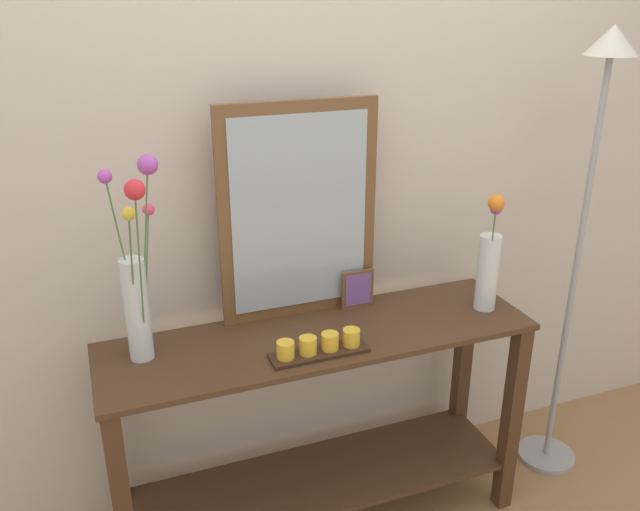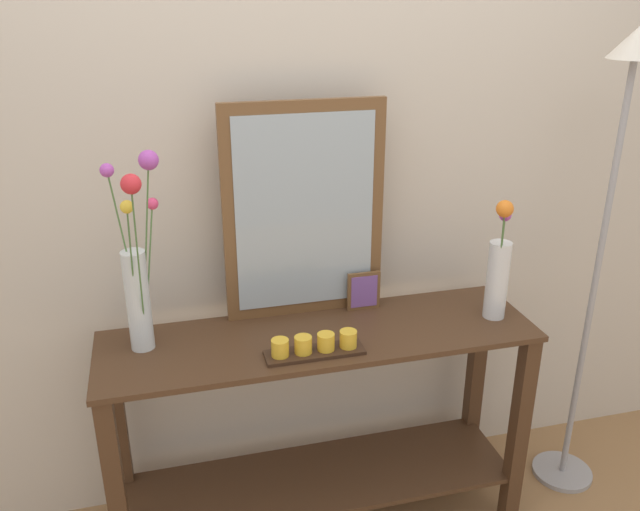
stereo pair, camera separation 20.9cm
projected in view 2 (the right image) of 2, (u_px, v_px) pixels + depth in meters
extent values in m
cube|color=beige|center=(296.00, 153.00, 2.29)|extent=(6.40, 0.08, 2.70)
cube|color=#472D1C|center=(320.00, 337.00, 2.21)|extent=(1.47, 0.42, 0.02)
cube|color=#472D1C|center=(320.00, 478.00, 2.43)|extent=(1.41, 0.38, 0.02)
cube|color=#472D1C|center=(118.00, 504.00, 2.04)|extent=(0.06, 0.06, 0.79)
cube|color=#472D1C|center=(518.00, 433.00, 2.37)|extent=(0.06, 0.06, 0.79)
cube|color=#472D1C|center=(120.00, 437.00, 2.35)|extent=(0.06, 0.06, 0.79)
cube|color=#472D1C|center=(475.00, 382.00, 2.67)|extent=(0.06, 0.06, 0.79)
cube|color=brown|center=(304.00, 212.00, 2.22)|extent=(0.55, 0.03, 0.75)
cube|color=#9EADB7|center=(305.00, 213.00, 2.20)|extent=(0.47, 0.00, 0.67)
cylinder|color=silver|center=(138.00, 301.00, 2.06)|extent=(0.08, 0.08, 0.33)
cylinder|color=#4C753D|center=(146.00, 255.00, 2.01)|extent=(0.08, 0.02, 0.60)
sphere|color=#B24CB7|center=(148.00, 160.00, 1.90)|extent=(0.06, 0.06, 0.06)
cylinder|color=#4C753D|center=(149.00, 273.00, 2.08)|extent=(0.07, 0.08, 0.44)
sphere|color=#EA4275|center=(152.00, 204.00, 2.04)|extent=(0.04, 0.04, 0.04)
cylinder|color=#4C753D|center=(133.00, 278.00, 1.99)|extent=(0.02, 0.10, 0.48)
sphere|color=yellow|center=(127.00, 207.00, 1.86)|extent=(0.04, 0.04, 0.04)
cylinder|color=#4C753D|center=(128.00, 260.00, 2.01)|extent=(0.06, 0.02, 0.57)
sphere|color=#B24CB7|center=(107.00, 170.00, 1.89)|extent=(0.04, 0.04, 0.04)
cylinder|color=#4C753D|center=(139.00, 270.00, 1.95)|extent=(0.02, 0.12, 0.56)
sphere|color=red|center=(131.00, 184.00, 1.79)|extent=(0.06, 0.06, 0.06)
cylinder|color=silver|center=(497.00, 280.00, 2.27)|extent=(0.08, 0.08, 0.28)
cylinder|color=#4C753D|center=(500.00, 262.00, 2.21)|extent=(0.04, 0.06, 0.40)
sphere|color=orange|center=(505.00, 209.00, 2.11)|extent=(0.06, 0.06, 0.06)
cylinder|color=#4C753D|center=(500.00, 265.00, 2.23)|extent=(0.02, 0.03, 0.37)
sphere|color=#B24CB7|center=(505.00, 215.00, 2.15)|extent=(0.04, 0.04, 0.04)
cube|color=#382316|center=(315.00, 352.00, 2.08)|extent=(0.32, 0.09, 0.01)
cylinder|color=gold|center=(280.00, 348.00, 2.04)|extent=(0.06, 0.06, 0.05)
cylinder|color=gold|center=(303.00, 345.00, 2.06)|extent=(0.06, 0.06, 0.05)
cylinder|color=gold|center=(326.00, 342.00, 2.08)|extent=(0.06, 0.06, 0.05)
cylinder|color=gold|center=(348.00, 339.00, 2.09)|extent=(0.06, 0.06, 0.05)
cube|color=brown|center=(364.00, 291.00, 2.35)|extent=(0.12, 0.01, 0.14)
cube|color=#774D9C|center=(364.00, 292.00, 2.34)|extent=(0.10, 0.00, 0.12)
cylinder|color=#9E9EA3|center=(562.00, 471.00, 2.74)|extent=(0.24, 0.24, 0.02)
cylinder|color=#9E9EA3|center=(594.00, 291.00, 2.42)|extent=(0.02, 0.02, 1.65)
cone|color=beige|center=(637.00, 42.00, 2.09)|extent=(0.18, 0.18, 0.10)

